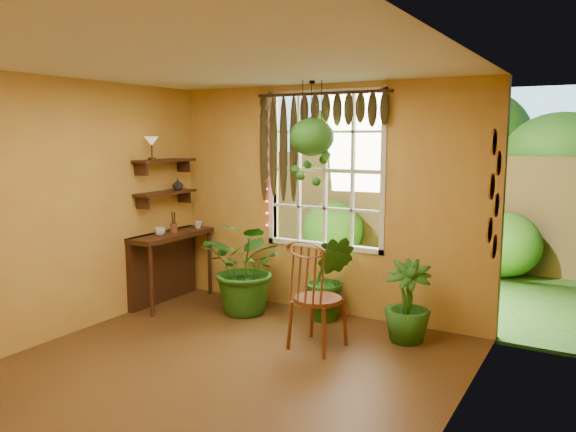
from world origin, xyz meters
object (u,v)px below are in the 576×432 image
(counter_ledge, at_px, (166,259))
(windsor_chair, at_px, (316,313))
(hanging_basket, at_px, (312,143))
(potted_plant_left, at_px, (248,267))
(potted_plant_mid, at_px, (329,278))

(counter_ledge, bearing_deg, windsor_chair, -11.40)
(counter_ledge, distance_m, hanging_basket, 2.45)
(counter_ledge, xyz_separation_m, windsor_chair, (2.39, -0.48, -0.18))
(counter_ledge, relative_size, potted_plant_left, 1.06)
(counter_ledge, bearing_deg, hanging_basket, 7.93)
(hanging_basket, bearing_deg, potted_plant_mid, 27.30)
(counter_ledge, distance_m, potted_plant_left, 1.19)
(windsor_chair, distance_m, potted_plant_left, 1.36)
(counter_ledge, height_order, hanging_basket, hanging_basket)
(potted_plant_mid, distance_m, hanging_basket, 1.55)
(windsor_chair, height_order, hanging_basket, hanging_basket)
(windsor_chair, height_order, potted_plant_left, windsor_chair)
(potted_plant_left, distance_m, hanging_basket, 1.66)
(counter_ledge, distance_m, windsor_chair, 2.44)
(counter_ledge, xyz_separation_m, potted_plant_left, (1.19, 0.11, 0.01))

